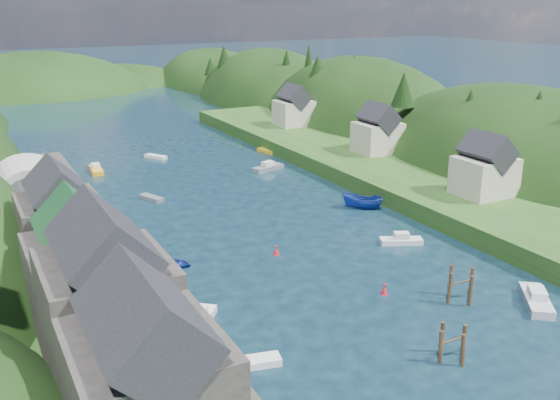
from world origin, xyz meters
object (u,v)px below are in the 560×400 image
piling_cluster_far (460,288)px  channel_buoy_near (384,290)px  channel_buoy_far (276,250)px  piling_cluster_near (452,346)px

piling_cluster_far → channel_buoy_near: piling_cluster_far is taller
piling_cluster_far → channel_buoy_near: 7.01m
channel_buoy_near → channel_buoy_far: size_ratio=1.00×
piling_cluster_far → channel_buoy_far: (-10.13, 17.73, -0.76)m
piling_cluster_near → channel_buoy_near: size_ratio=3.02×
channel_buoy_near → channel_buoy_far: bearing=109.0°
piling_cluster_far → channel_buoy_near: bearing=142.1°
piling_cluster_far → piling_cluster_near: bearing=-136.5°
channel_buoy_near → piling_cluster_far: bearing=-37.9°
piling_cluster_near → piling_cluster_far: bearing=43.5°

